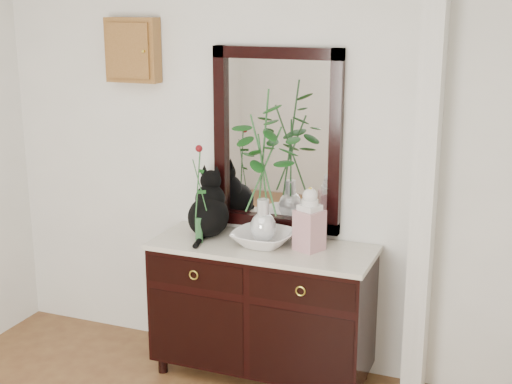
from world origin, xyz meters
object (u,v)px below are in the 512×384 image
at_px(cat, 208,204).
at_px(ginger_jar, 310,218).
at_px(lotus_bowl, 263,238).
at_px(sideboard, 262,304).

relative_size(cat, ginger_jar, 1.07).
height_order(cat, lotus_bowl, cat).
bearing_deg(ginger_jar, cat, 177.52).
xyz_separation_m(cat, ginger_jar, (0.65, -0.03, -0.01)).
bearing_deg(sideboard, ginger_jar, 5.53).
relative_size(sideboard, lotus_bowl, 3.73).
distance_m(cat, lotus_bowl, 0.42).
relative_size(sideboard, cat, 3.29).
distance_m(sideboard, ginger_jar, 0.63).
xyz_separation_m(sideboard, cat, (-0.37, 0.06, 0.58)).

